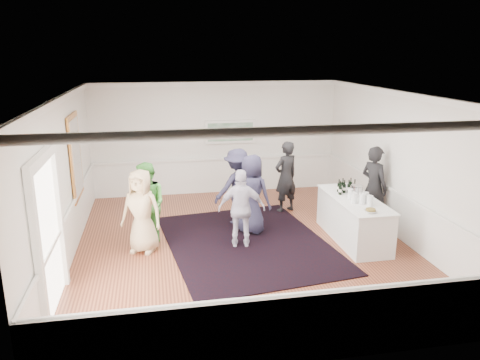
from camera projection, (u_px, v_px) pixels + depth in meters
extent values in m
plane|color=brown|center=(243.00, 245.00, 10.02)|extent=(8.00, 8.00, 0.00)
cube|color=white|center=(243.00, 94.00, 9.16)|extent=(7.00, 8.00, 0.02)
cube|color=white|center=(64.00, 182.00, 8.96)|extent=(0.02, 8.00, 3.20)
cube|color=white|center=(400.00, 166.00, 10.21)|extent=(0.02, 8.00, 3.20)
cube|color=white|center=(216.00, 138.00, 13.37)|extent=(7.00, 0.02, 3.20)
cube|color=white|center=(304.00, 253.00, 5.80)|extent=(7.00, 0.02, 3.20)
cube|color=#CB833B|center=(76.00, 157.00, 10.15)|extent=(0.04, 1.25, 1.85)
cube|color=white|center=(77.00, 157.00, 10.15)|extent=(0.01, 1.05, 1.65)
cube|color=white|center=(39.00, 261.00, 6.51)|extent=(0.10, 0.14, 2.40)
cube|color=white|center=(60.00, 220.00, 8.06)|extent=(0.10, 0.14, 2.40)
cube|color=white|center=(41.00, 158.00, 6.94)|extent=(0.10, 1.78, 0.16)
cube|color=white|center=(48.00, 239.00, 7.28)|extent=(0.02, 1.50, 2.40)
cube|color=white|center=(230.00, 132.00, 13.35)|extent=(1.44, 0.05, 0.66)
cube|color=#25653B|center=(231.00, 132.00, 13.32)|extent=(1.30, 0.01, 0.52)
cube|color=black|center=(247.00, 243.00, 10.12)|extent=(3.80, 4.69, 0.02)
cube|color=silver|center=(353.00, 219.00, 10.20)|extent=(0.83, 2.28, 0.93)
cube|color=silver|center=(355.00, 199.00, 10.08)|extent=(0.89, 2.34, 0.02)
imported|color=black|center=(374.00, 187.00, 10.83)|extent=(0.71, 0.83, 1.94)
imported|color=tan|center=(141.00, 211.00, 9.50)|extent=(1.00, 0.84, 1.75)
imported|color=#52B849|center=(148.00, 204.00, 9.92)|extent=(1.05, 1.09, 1.77)
imported|color=silver|center=(242.00, 209.00, 9.75)|extent=(1.04, 0.57, 1.68)
imported|color=#242239|center=(238.00, 187.00, 11.07)|extent=(1.34, 1.04, 1.83)
imported|color=black|center=(286.00, 177.00, 11.91)|extent=(0.79, 0.67, 1.84)
imported|color=#242239|center=(252.00, 194.00, 10.51)|extent=(1.05, 1.00, 1.81)
cylinder|color=#75AD3E|center=(354.00, 197.00, 9.75)|extent=(0.12, 0.12, 0.24)
cylinder|color=#CC3C3D|center=(366.00, 197.00, 9.77)|extent=(0.12, 0.12, 0.24)
cylinder|color=#61A43A|center=(350.00, 194.00, 10.01)|extent=(0.12, 0.12, 0.24)
cylinder|color=silver|center=(370.00, 200.00, 9.55)|extent=(0.12, 0.12, 0.24)
cylinder|color=#DE4F41|center=(362.00, 198.00, 9.69)|extent=(0.12, 0.12, 0.24)
cylinder|color=silver|center=(357.00, 191.00, 10.21)|extent=(0.26, 0.26, 0.25)
imported|color=white|center=(371.00, 211.00, 9.19)|extent=(0.25, 0.25, 0.06)
cylinder|color=olive|center=(371.00, 210.00, 9.18)|extent=(0.19, 0.19, 0.04)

